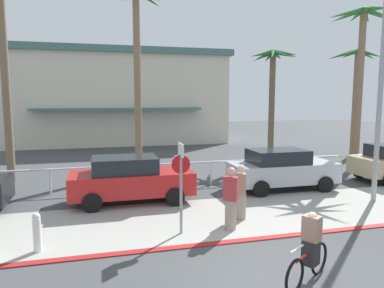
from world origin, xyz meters
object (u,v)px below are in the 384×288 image
Objects in this scene: palm_tree_3 at (137,35)px; car_silver_2 at (282,169)px; palm_tree_4 at (272,74)px; stop_sign_bike_lane at (181,175)px; palm_tree_5 at (361,45)px; car_red_1 at (130,179)px; pedestrian_0 at (241,194)px; bollard_3 at (37,232)px; cyclist_red_0 at (310,249)px; pedestrian_1 at (231,201)px; palm_tree_2 at (3,29)px; palm_tree_6 at (356,76)px.

palm_tree_3 is 9.78m from car_silver_2.
stop_sign_bike_lane is at bearing -127.60° from palm_tree_4.
car_red_1 is (-12.74, -3.85, -5.77)m from palm_tree_5.
pedestrian_0 is at bearing -121.50° from palm_tree_4.
palm_tree_4 is (8.07, 10.48, 3.56)m from stop_sign_bike_lane.
cyclist_red_0 is at bearing -27.40° from bollard_3.
cyclist_red_0 is (3.08, -6.69, -0.18)m from car_red_1.
car_silver_2 is 2.39× the size of pedestrian_1.
stop_sign_bike_lane is at bearing 121.57° from cyclist_red_0.
palm_tree_2 reaches higher than palm_tree_5.
stop_sign_bike_lane is 11.60m from palm_tree_2.
palm_tree_6 reaches higher than bollard_3.
pedestrian_0 is (-12.00, -9.88, -4.44)m from palm_tree_6.
cyclist_red_0 is at bearing -91.41° from pedestrian_0.
palm_tree_4 is at bearing 37.41° from car_red_1.
palm_tree_5 is at bearing -9.44° from palm_tree_3.
bollard_3 is 21.36m from palm_tree_6.
bollard_3 is (-3.70, -0.28, -1.16)m from stop_sign_bike_lane.
car_red_1 is 2.39× the size of pedestrian_1.
pedestrian_0 is at bearing -145.31° from palm_tree_5.
palm_tree_2 reaches higher than bollard_3.
palm_tree_4 is at bearing 42.43° from bollard_3.
palm_tree_2 is at bearing -173.84° from palm_tree_6.
stop_sign_bike_lane is 6.44m from car_silver_2.
pedestrian_0 is (3.17, -2.78, -0.07)m from car_red_1.
palm_tree_4 is at bearing -179.10° from palm_tree_6.
palm_tree_2 is 9.22m from car_red_1.
car_red_1 is 4.36m from pedestrian_1.
palm_tree_5 is 5.00× the size of pedestrian_0.
palm_tree_5 reaches higher than palm_tree_6.
cyclist_red_0 is (-6.10, -13.71, -4.54)m from palm_tree_4.
pedestrian_1 is at bearing -144.07° from palm_tree_5.
palm_tree_2 is 1.36× the size of palm_tree_6.
pedestrian_1 is (1.44, -0.08, -0.81)m from stop_sign_bike_lane.
car_silver_2 is (5.28, -5.51, -6.12)m from palm_tree_3.
palm_tree_4 is at bearing 66.02° from cyclist_red_0.
palm_tree_5 reaches higher than stop_sign_bike_lane.
bollard_3 is 0.12× the size of palm_tree_5.
pedestrian_1 is (-0.54, 3.14, 0.17)m from cyclist_red_0.
palm_tree_2 reaches higher than palm_tree_3.
palm_tree_5 is 13.02m from pedestrian_0.
palm_tree_2 is 5.18× the size of pedestrian_1.
palm_tree_3 is (6.00, 0.88, 0.15)m from palm_tree_2.
pedestrian_0 reaches higher than car_red_1.
pedestrian_0 is (8.19, -7.71, -6.03)m from palm_tree_2.
palm_tree_5 is (3.57, -3.16, 1.40)m from palm_tree_4.
pedestrian_0 reaches higher than car_silver_2.
palm_tree_2 reaches higher than stop_sign_bike_lane.
car_red_1 is 4.22m from pedestrian_0.
stop_sign_bike_lane is 0.36× the size of palm_tree_6.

